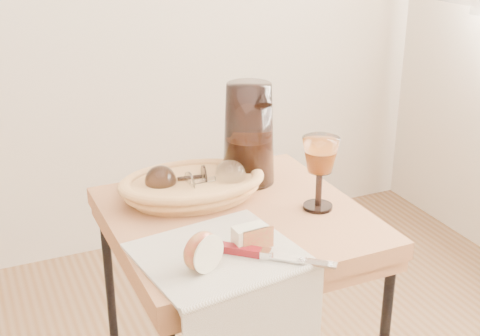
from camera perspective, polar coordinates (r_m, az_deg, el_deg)
name	(u,v)px	position (r m, az deg, el deg)	size (l,w,h in m)	color
tea_towel	(219,254)	(1.35, -1.87, -7.50)	(0.31, 0.28, 0.01)	white
bread_basket	(193,188)	(1.58, -4.14, -1.74)	(0.31, 0.22, 0.05)	#C68647
goblet_lying_a	(179,179)	(1.58, -5.28, -0.97)	(0.12, 0.08, 0.08)	#432F26
goblet_lying_b	(213,179)	(1.57, -2.35, -0.95)	(0.13, 0.08, 0.08)	white
pitcher	(249,134)	(1.64, 0.76, 3.00)	(0.17, 0.25, 0.30)	black
wine_goblet	(320,173)	(1.51, 6.91, -0.46)	(0.09, 0.09, 0.18)	white
apple_half	(201,250)	(1.28, -3.43, -7.15)	(0.08, 0.04, 0.08)	#B41C27
apple_wedge	(250,237)	(1.35, 0.86, -5.98)	(0.07, 0.04, 0.05)	#FFF2CC
table_knife	(270,254)	(1.32, 2.62, -7.44)	(0.24, 0.03, 0.02)	silver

